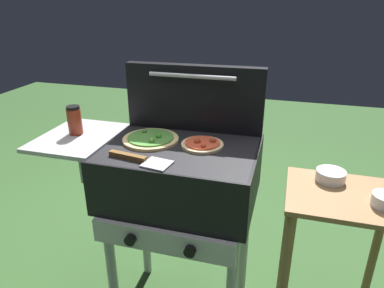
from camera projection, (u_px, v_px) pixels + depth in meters
The scene contains 8 objects.
grill at pixel (177, 178), 1.53m from camera, with size 0.96×0.53×0.90m.
grill_lid_open at pixel (194, 98), 1.60m from camera, with size 0.63×0.09×0.30m.
pizza_veggie at pixel (151, 139), 1.53m from camera, with size 0.24×0.24×0.04m.
pizza_pepperoni at pixel (202, 144), 1.47m from camera, with size 0.18×0.18×0.04m.
sauce_jar at pixel (75, 120), 1.58m from camera, with size 0.06×0.06×0.13m.
spatula at pixel (140, 159), 1.34m from camera, with size 0.27×0.10×0.02m.
prep_table at pixel (336, 243), 1.44m from camera, with size 0.44×0.36×0.78m.
topping_bowl_far at pixel (331, 176), 1.44m from camera, with size 0.12×0.12×0.04m.
Camera 1 is at (0.41, -1.28, 1.49)m, focal length 33.19 mm.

